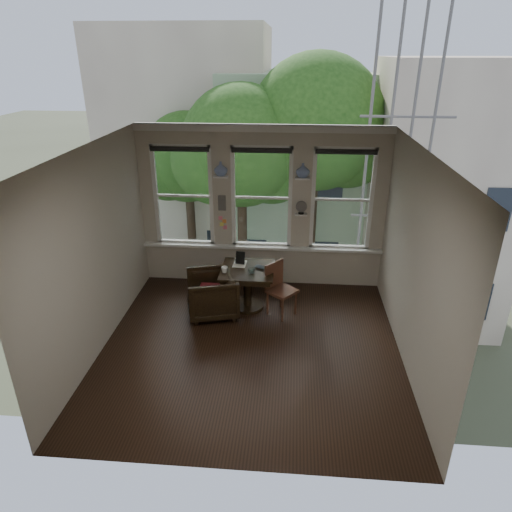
# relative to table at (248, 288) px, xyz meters

# --- Properties ---
(ground) EXTENTS (4.50, 4.50, 0.00)m
(ground) POSITION_rel_table_xyz_m (0.16, -1.19, -0.38)
(ground) COLOR black
(ground) RESTS_ON ground
(ceiling) EXTENTS (4.50, 4.50, 0.00)m
(ceiling) POSITION_rel_table_xyz_m (0.16, -1.19, 2.62)
(ceiling) COLOR silver
(ceiling) RESTS_ON ground
(wall_back) EXTENTS (4.50, 0.00, 4.50)m
(wall_back) POSITION_rel_table_xyz_m (0.16, 1.06, 1.12)
(wall_back) COLOR #BFB4A3
(wall_back) RESTS_ON ground
(wall_front) EXTENTS (4.50, 0.00, 4.50)m
(wall_front) POSITION_rel_table_xyz_m (0.16, -3.44, 1.12)
(wall_front) COLOR #BFB4A3
(wall_front) RESTS_ON ground
(wall_left) EXTENTS (0.00, 4.50, 4.50)m
(wall_left) POSITION_rel_table_xyz_m (-2.09, -1.19, 1.12)
(wall_left) COLOR #BFB4A3
(wall_left) RESTS_ON ground
(wall_right) EXTENTS (0.00, 4.50, 4.50)m
(wall_right) POSITION_rel_table_xyz_m (2.41, -1.19, 1.12)
(wall_right) COLOR #BFB4A3
(wall_right) RESTS_ON ground
(window_left) EXTENTS (1.10, 0.12, 1.90)m
(window_left) POSITION_rel_table_xyz_m (-1.29, 1.06, 1.32)
(window_left) COLOR white
(window_left) RESTS_ON ground
(window_center) EXTENTS (1.10, 0.12, 1.90)m
(window_center) POSITION_rel_table_xyz_m (0.16, 1.06, 1.32)
(window_center) COLOR white
(window_center) RESTS_ON ground
(window_right) EXTENTS (1.10, 0.12, 1.90)m
(window_right) POSITION_rel_table_xyz_m (1.61, 1.06, 1.32)
(window_right) COLOR white
(window_right) RESTS_ON ground
(shelf_left) EXTENTS (0.26, 0.16, 0.03)m
(shelf_left) POSITION_rel_table_xyz_m (-0.56, 0.96, 1.73)
(shelf_left) COLOR white
(shelf_left) RESTS_ON ground
(shelf_right) EXTENTS (0.26, 0.16, 0.03)m
(shelf_right) POSITION_rel_table_xyz_m (0.89, 0.96, 1.73)
(shelf_right) COLOR white
(shelf_right) RESTS_ON ground
(intercom) EXTENTS (0.14, 0.06, 0.28)m
(intercom) POSITION_rel_table_xyz_m (-0.56, 0.99, 1.23)
(intercom) COLOR #59544F
(intercom) RESTS_ON ground
(sticky_notes) EXTENTS (0.16, 0.01, 0.24)m
(sticky_notes) POSITION_rel_table_xyz_m (-0.56, 0.99, 0.88)
(sticky_notes) COLOR pink
(sticky_notes) RESTS_ON ground
(desk_fan) EXTENTS (0.20, 0.20, 0.24)m
(desk_fan) POSITION_rel_table_xyz_m (0.89, 0.94, 1.16)
(desk_fan) COLOR #59544F
(desk_fan) RESTS_ON ground
(vase_left) EXTENTS (0.24, 0.24, 0.25)m
(vase_left) POSITION_rel_table_xyz_m (-0.56, 0.96, 1.86)
(vase_left) COLOR silver
(vase_left) RESTS_ON shelf_left
(vase_right) EXTENTS (0.24, 0.24, 0.25)m
(vase_right) POSITION_rel_table_xyz_m (0.89, 0.96, 1.86)
(vase_right) COLOR silver
(vase_right) RESTS_ON shelf_right
(table) EXTENTS (0.90, 0.90, 0.75)m
(table) POSITION_rel_table_xyz_m (0.00, 0.00, 0.00)
(table) COLOR black
(table) RESTS_ON ground
(armchair_left) EXTENTS (1.02, 1.00, 0.76)m
(armchair_left) POSITION_rel_table_xyz_m (-0.58, -0.27, 0.01)
(armchair_left) COLOR black
(armchair_left) RESTS_ON ground
(cushion_red) EXTENTS (0.45, 0.45, 0.06)m
(cushion_red) POSITION_rel_table_xyz_m (-0.58, -0.27, 0.08)
(cushion_red) COLOR maroon
(cushion_red) RESTS_ON armchair_left
(side_chair_right) EXTENTS (0.59, 0.59, 0.92)m
(side_chair_right) POSITION_rel_table_xyz_m (0.60, -0.19, 0.09)
(side_chair_right) COLOR #442318
(side_chair_right) RESTS_ON ground
(laptop) EXTENTS (0.37, 0.32, 0.03)m
(laptop) POSITION_rel_table_xyz_m (0.25, -0.01, 0.39)
(laptop) COLOR black
(laptop) RESTS_ON table
(mug) EXTENTS (0.13, 0.13, 0.10)m
(mug) POSITION_rel_table_xyz_m (-0.37, -0.17, 0.43)
(mug) COLOR white
(mug) RESTS_ON table
(drinking_glass) EXTENTS (0.14, 0.14, 0.09)m
(drinking_glass) POSITION_rel_table_xyz_m (0.09, -0.17, 0.42)
(drinking_glass) COLOR white
(drinking_glass) RESTS_ON table
(tablet) EXTENTS (0.17, 0.10, 0.22)m
(tablet) POSITION_rel_table_xyz_m (-0.15, 0.21, 0.48)
(tablet) COLOR black
(tablet) RESTS_ON table
(papers) EXTENTS (0.23, 0.31, 0.00)m
(papers) POSITION_rel_table_xyz_m (-0.15, 0.18, 0.38)
(papers) COLOR silver
(papers) RESTS_ON table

